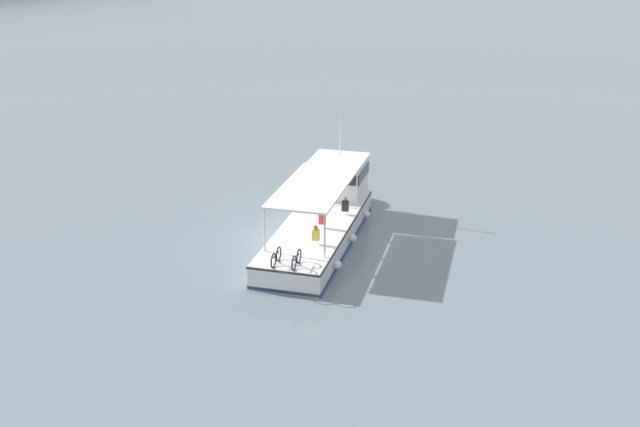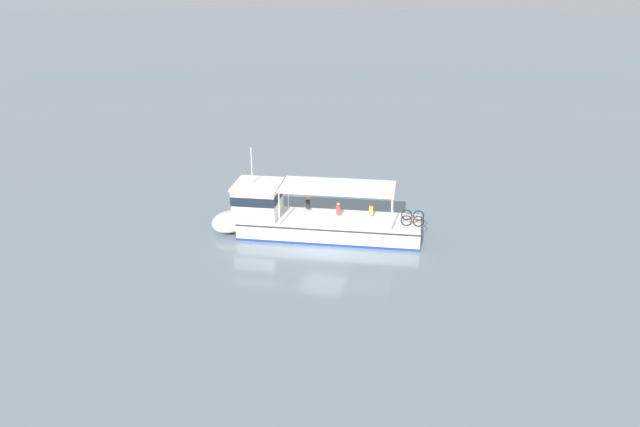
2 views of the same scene
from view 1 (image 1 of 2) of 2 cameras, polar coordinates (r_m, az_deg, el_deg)
name	(u,v)px [view 1 (image 1 of 2)]	position (r m, az deg, el deg)	size (l,w,h in m)	color
ground_plane	(287,240)	(36.35, -2.57, -2.07)	(400.00, 400.00, 0.00)	slate
ferry_main	(325,214)	(36.85, 0.42, -0.01)	(13.03, 5.11, 5.32)	white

